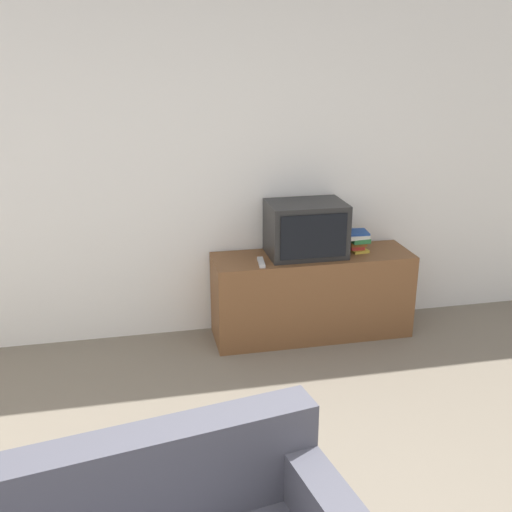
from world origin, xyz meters
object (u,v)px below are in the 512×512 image
Objects in this scene: tv_stand at (312,295)px; book_stack at (356,240)px; television at (306,229)px; remote_on_stand at (261,262)px.

book_stack is at bearing 7.03° from tv_stand.
television is at bearing -177.39° from book_stack.
book_stack is at bearing 2.61° from television.
remote_on_stand is at bearing -168.74° from book_stack.
television is at bearing 155.17° from tv_stand.
television is (-0.05, 0.03, 0.53)m from tv_stand.
book_stack reaches higher than remote_on_stand.
tv_stand is 0.53m from television.
tv_stand is 8.00× the size of remote_on_stand.
book_stack reaches higher than tv_stand.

